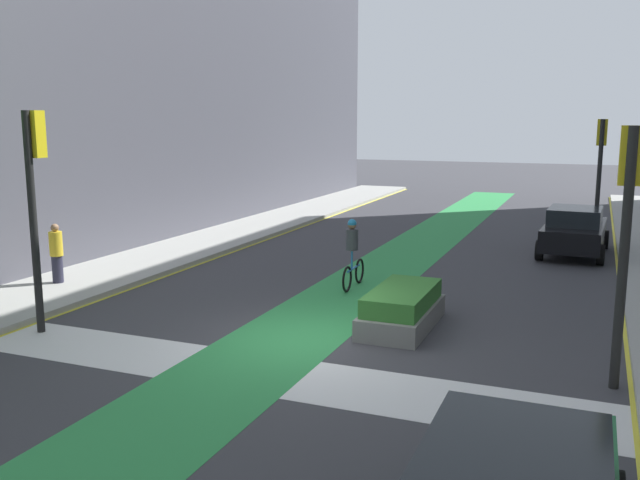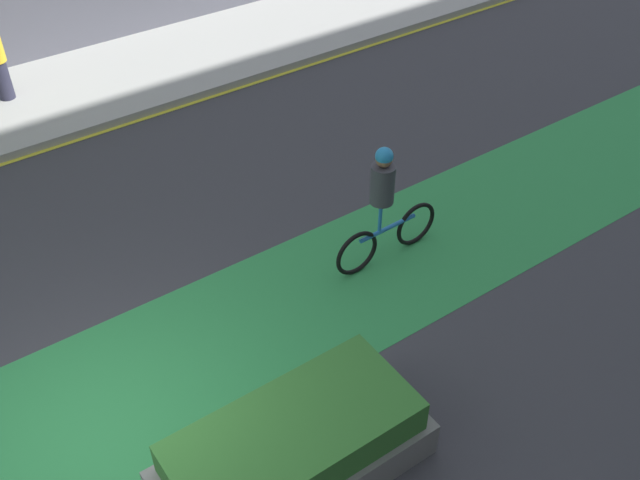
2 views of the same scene
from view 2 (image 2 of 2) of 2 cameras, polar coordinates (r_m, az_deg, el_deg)
The scene contains 4 objects.
ground_plane at distance 8.62m, azimuth -16.81°, elevation -14.88°, with size 120.00×120.00×0.00m, color #38383D.
bike_lane_paint at distance 8.91m, azimuth -17.97°, elevation -12.68°, with size 2.40×60.00×0.01m, color #2D8C47.
cyclist_in_lane at distance 9.70m, azimuth 5.01°, elevation 2.79°, with size 0.32×1.73×1.86m.
median_planter at distance 7.75m, azimuth -2.00°, elevation -15.98°, with size 1.28×2.77×0.85m.
Camera 2 is at (5.20, -0.70, 6.84)m, focal length 41.52 mm.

